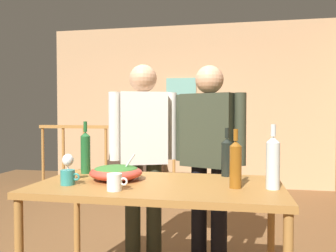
% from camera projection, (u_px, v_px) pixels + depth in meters
% --- Properties ---
extents(back_wall, '(4.94, 0.10, 2.80)m').
position_uv_depth(back_wall, '(188.00, 106.00, 5.99)').
color(back_wall, tan).
rests_on(back_wall, ground_plane).
extents(framed_picture, '(0.52, 0.03, 0.37)m').
position_uv_depth(framed_picture, '(181.00, 89.00, 5.95)').
color(framed_picture, '#629A8D').
extents(stair_railing, '(2.94, 0.10, 1.13)m').
position_uv_depth(stair_railing, '(154.00, 153.00, 5.13)').
color(stair_railing, '#9E6B33').
rests_on(stair_railing, ground_plane).
extents(tv_console, '(0.90, 0.40, 0.48)m').
position_uv_depth(tv_console, '(136.00, 173.00, 5.85)').
color(tv_console, '#38281E').
rests_on(tv_console, ground_plane).
extents(flat_screen_tv, '(0.65, 0.12, 0.50)m').
position_uv_depth(flat_screen_tv, '(136.00, 142.00, 5.80)').
color(flat_screen_tv, black).
rests_on(flat_screen_tv, tv_console).
extents(serving_table, '(1.55, 0.82, 0.82)m').
position_uv_depth(serving_table, '(158.00, 195.00, 2.16)').
color(serving_table, '#9E6B33').
rests_on(serving_table, ground_plane).
extents(salad_bowl, '(0.35, 0.35, 0.18)m').
position_uv_depth(salad_bowl, '(116.00, 172.00, 2.27)').
color(salad_bowl, '#CC3D2D').
rests_on(salad_bowl, serving_table).
extents(wine_glass, '(0.07, 0.07, 0.18)m').
position_uv_depth(wine_glass, '(68.00, 161.00, 2.24)').
color(wine_glass, silver).
rests_on(wine_glass, serving_table).
extents(wine_bottle_clear, '(0.08, 0.08, 0.38)m').
position_uv_depth(wine_bottle_clear, '(273.00, 162.00, 1.99)').
color(wine_bottle_clear, silver).
rests_on(wine_bottle_clear, serving_table).
extents(wine_bottle_dark, '(0.08, 0.08, 0.34)m').
position_uv_depth(wine_bottle_dark, '(227.00, 156.00, 2.41)').
color(wine_bottle_dark, black).
rests_on(wine_bottle_dark, serving_table).
extents(wine_bottle_amber, '(0.07, 0.07, 0.35)m').
position_uv_depth(wine_bottle_amber, '(236.00, 163.00, 2.02)').
color(wine_bottle_amber, brown).
rests_on(wine_bottle_amber, serving_table).
extents(wine_bottle_green, '(0.07, 0.07, 0.39)m').
position_uv_depth(wine_bottle_green, '(86.00, 152.00, 2.52)').
color(wine_bottle_green, '#1E5628').
rests_on(wine_bottle_green, serving_table).
extents(mug_white, '(0.12, 0.09, 0.10)m').
position_uv_depth(mug_white, '(115.00, 182.00, 1.95)').
color(mug_white, white).
rests_on(mug_white, serving_table).
extents(mug_teal, '(0.12, 0.09, 0.09)m').
position_uv_depth(mug_teal, '(68.00, 177.00, 2.11)').
color(mug_teal, teal).
rests_on(mug_teal, serving_table).
extents(person_standing_left, '(0.54, 0.35, 1.67)m').
position_uv_depth(person_standing_left, '(143.00, 146.00, 2.87)').
color(person_standing_left, '#2D3323').
rests_on(person_standing_left, ground_plane).
extents(person_standing_right, '(0.58, 0.36, 1.65)m').
position_uv_depth(person_standing_right, '(209.00, 148.00, 2.77)').
color(person_standing_right, black).
rests_on(person_standing_right, ground_plane).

